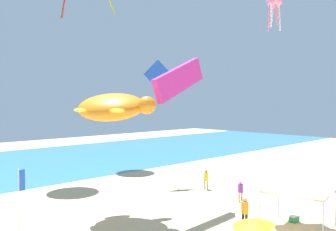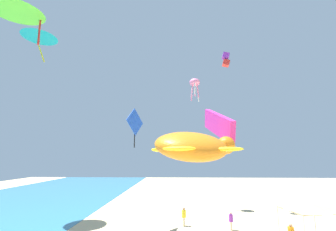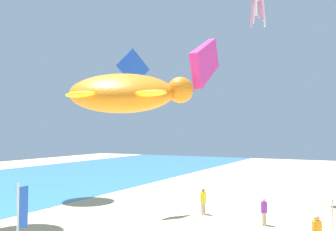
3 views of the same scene
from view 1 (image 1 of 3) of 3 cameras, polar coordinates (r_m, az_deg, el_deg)
name	(u,v)px [view 1 (image 1 of 3)]	position (r m, az deg, el deg)	size (l,w,h in m)	color
ocean_strip	(24,164)	(47.93, -21.89, -7.11)	(120.00, 26.52, 0.02)	teal
canopy_tent	(299,187)	(22.92, 20.06, -10.59)	(3.84, 4.07, 2.87)	#B7B7BC
beach_umbrella	(253,222)	(18.06, 13.37, -16.18)	(2.03, 2.01, 2.24)	silver
cooler_box	(294,219)	(24.85, 19.42, -15.23)	(0.65, 0.47, 0.40)	#1E8C4C
banner_flag	(20,200)	(20.42, -22.47, -12.37)	(0.36, 0.06, 4.19)	silver
person_beachcomber	(206,178)	(31.66, 6.07, -9.83)	(0.46, 0.41, 1.73)	#C6B28C
person_kite_handler	(245,210)	(22.87, 12.11, -14.41)	(0.43, 0.47, 1.83)	black
person_watching_sky	(241,189)	(28.26, 11.46, -11.46)	(0.43, 0.38, 1.62)	#C6B28C
kite_octopus_pink	(274,4)	(37.36, 16.55, 16.70)	(1.50, 1.50, 3.33)	pink
kite_turtle_orange	(113,107)	(23.93, -8.78, 1.34)	(5.80, 5.86, 2.53)	orange
kite_diamond_blue	(158,76)	(33.61, -1.58, 6.28)	(2.56, 1.26, 4.02)	blue
kite_parafoil_magenta	(179,80)	(24.85, 1.81, 5.68)	(5.71, 1.39, 3.43)	#E02D9E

